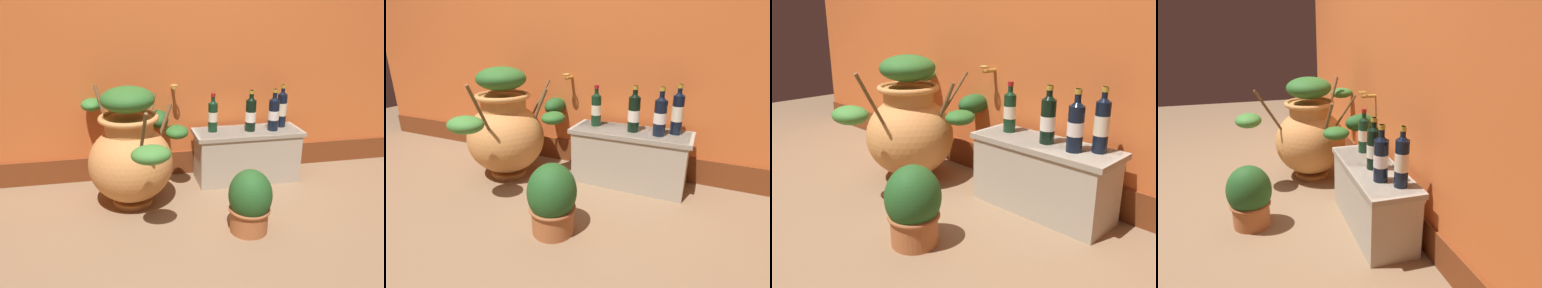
{
  "view_description": "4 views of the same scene",
  "coord_description": "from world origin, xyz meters",
  "views": [
    {
      "loc": [
        -0.48,
        -1.76,
        1.3
      ],
      "look_at": [
        0.05,
        0.86,
        0.33
      ],
      "focal_mm": 36.64,
      "sensor_mm": 36.0,
      "label": 1
    },
    {
      "loc": [
        0.92,
        -0.97,
        0.98
      ],
      "look_at": [
        0.15,
        0.74,
        0.3
      ],
      "focal_mm": 27.13,
      "sensor_mm": 36.0,
      "label": 2
    },
    {
      "loc": [
        1.65,
        -0.86,
        1.04
      ],
      "look_at": [
        -0.02,
        0.79,
        0.29
      ],
      "focal_mm": 38.43,
      "sensor_mm": 36.0,
      "label": 3
    },
    {
      "loc": [
        2.3,
        0.23,
        1.2
      ],
      "look_at": [
        0.04,
        0.88,
        0.39
      ],
      "focal_mm": 33.48,
      "sensor_mm": 36.0,
      "label": 4
    }
  ],
  "objects": [
    {
      "name": "ground_plane",
      "position": [
        0.0,
        0.0,
        0.0
      ],
      "size": [
        7.0,
        7.0,
        0.0
      ],
      "primitive_type": "plane",
      "color": "#896B4C"
    },
    {
      "name": "terracotta_urn",
      "position": [
        -0.39,
        0.68,
        0.36
      ],
      "size": [
        0.73,
        1.02,
        0.8
      ],
      "color": "#D68E4C",
      "rests_on": "ground_plane"
    },
    {
      "name": "stone_ledge",
      "position": [
        0.48,
        0.9,
        0.21
      ],
      "size": [
        0.81,
        0.3,
        0.39
      ],
      "color": "#B2A893",
      "rests_on": "ground_plane"
    },
    {
      "name": "wine_bottle_left",
      "position": [
        0.67,
        0.87,
        0.53
      ],
      "size": [
        0.08,
        0.08,
        0.31
      ],
      "color": "black",
      "rests_on": "stone_ledge"
    },
    {
      "name": "wine_bottle_middle",
      "position": [
        0.5,
        0.89,
        0.53
      ],
      "size": [
        0.08,
        0.08,
        0.3
      ],
      "color": "black",
      "rests_on": "stone_ledge"
    },
    {
      "name": "wine_bottle_right",
      "position": [
        0.76,
        0.95,
        0.54
      ],
      "size": [
        0.07,
        0.07,
        0.32
      ],
      "color": "black",
      "rests_on": "stone_ledge"
    },
    {
      "name": "wine_bottle_back",
      "position": [
        0.22,
        0.92,
        0.52
      ],
      "size": [
        0.07,
        0.07,
        0.29
      ],
      "color": "black",
      "rests_on": "stone_ledge"
    },
    {
      "name": "potted_shrub",
      "position": [
        0.26,
        0.18,
        0.19
      ],
      "size": [
        0.26,
        0.27,
        0.39
      ],
      "color": "#B26638",
      "rests_on": "ground_plane"
    }
  ]
}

